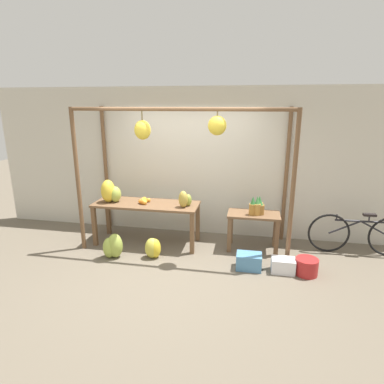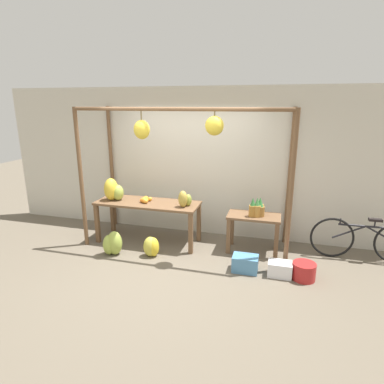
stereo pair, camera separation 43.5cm
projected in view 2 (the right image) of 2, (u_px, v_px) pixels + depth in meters
name	position (u px, v px, depth m)	size (l,w,h in m)	color
ground_plane	(171.00, 265.00, 5.11)	(20.00, 20.00, 0.00)	#665B4C
shop_wall_back	(195.00, 163.00, 6.14)	(8.00, 0.08, 2.80)	beige
stall_awning	(182.00, 152.00, 5.22)	(3.56, 1.22, 2.44)	brown
display_table_main	(148.00, 207.00, 5.85)	(1.89, 0.66, 0.77)	brown
display_table_side	(254.00, 224.00, 5.49)	(0.89, 0.48, 0.66)	brown
banana_pile_on_table	(113.00, 190.00, 5.89)	(0.36, 0.30, 0.41)	#9EB247
orange_pile	(145.00, 200.00, 5.81)	(0.19, 0.24, 0.10)	orange
pineapple_cluster	(258.00, 209.00, 5.37)	(0.26, 0.27, 0.33)	#B27F38
banana_pile_ground_left	(112.00, 244.00, 5.44)	(0.35, 0.28, 0.42)	#9EB247
banana_pile_ground_right	(152.00, 247.00, 5.38)	(0.31, 0.29, 0.35)	yellow
fruit_crate_white	(245.00, 263.00, 4.92)	(0.39, 0.27, 0.25)	#4C84B2
blue_bucket	(304.00, 271.00, 4.69)	(0.33, 0.33, 0.25)	#AD2323
parked_bicycle	(364.00, 240.00, 5.20)	(1.66, 0.09, 0.73)	black
papaya_pile	(184.00, 199.00, 5.52)	(0.25, 0.29, 0.29)	#93A33D
fruit_crate_purple	(280.00, 269.00, 4.78)	(0.35, 0.24, 0.22)	silver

